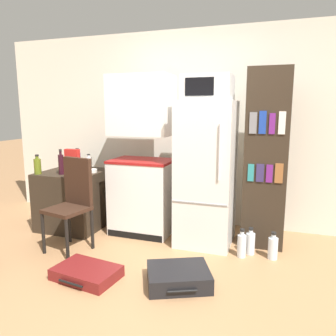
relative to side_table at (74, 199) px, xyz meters
The scene contains 21 objects.
ground_plane 2.00m from the side_table, 38.42° to the right, with size 24.00×24.00×0.00m, color #A3754C.
wall_back 2.11m from the side_table, 24.11° to the left, with size 6.40×0.10×2.57m.
side_table is the anchor object (origin of this frame).
kitchen_hutch 1.08m from the side_table, ahead, with size 0.76×0.54×1.95m.
refrigerator 1.81m from the side_table, ahead, with size 0.62×0.67×1.64m.
microwave 2.24m from the side_table, ahead, with size 0.53×0.43×0.27m.
bookshelf 2.48m from the side_table, ahead, with size 0.46×0.36×1.98m.
bottle_wine_dark 0.55m from the side_table, 93.84° to the right, with size 0.07×0.07×0.31m.
bottle_amber_beer 0.57m from the side_table, 27.93° to the right, with size 0.08×0.08×0.17m.
bottle_clear_short 0.47m from the side_table, 68.79° to the left, with size 0.08×0.08×0.14m.
bottle_milk_white 0.55m from the side_table, 78.93° to the left, with size 0.08×0.08×0.19m.
bottle_olive_oil 0.64m from the side_table, 136.12° to the right, with size 0.09×0.09×0.24m.
bottle_blue_soda 0.55m from the side_table, 109.78° to the left, with size 0.09×0.09×0.27m.
bowl 0.48m from the side_table, ahead, with size 0.15×0.15×0.04m.
cereal_box 0.53m from the side_table, 52.40° to the right, with size 0.19×0.07×0.30m.
chair 0.75m from the side_table, 55.60° to the right, with size 0.47×0.48×1.02m.
suitcase_large_flat 2.01m from the side_table, 29.20° to the right, with size 0.68×0.63×0.15m.
suitcase_small_flat 1.49m from the side_table, 51.69° to the right, with size 0.63×0.47×0.11m.
water_bottle_front 2.54m from the side_table, ahead, with size 0.10×0.10×0.29m.
water_bottle_middle 2.30m from the side_table, ahead, with size 0.10×0.10×0.30m.
water_bottle_back 2.23m from the side_table, ahead, with size 0.09×0.09×0.31m.
Camera 1 is at (0.98, -2.33, 1.54)m, focal length 35.00 mm.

